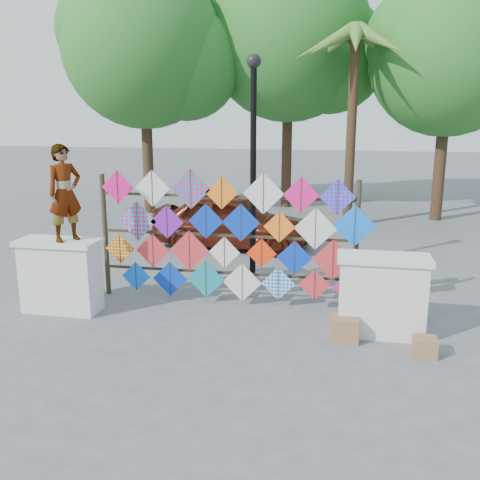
{
  "coord_description": "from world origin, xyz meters",
  "views": [
    {
      "loc": [
        2.04,
        -8.29,
        3.43
      ],
      "look_at": [
        0.31,
        0.6,
        1.23
      ],
      "focal_mm": 40.0,
      "sensor_mm": 36.0,
      "label": 1
    }
  ],
  "objects_px": {
    "sedan": "(232,221)",
    "lamppost": "(253,150)",
    "kite_rack": "(230,238)",
    "vendor_woman": "(65,193)"
  },
  "relations": [
    {
      "from": "lamppost",
      "to": "sedan",
      "type": "bearing_deg",
      "value": 110.0
    },
    {
      "from": "sedan",
      "to": "lamppost",
      "type": "relative_size",
      "value": 0.91
    },
    {
      "from": "sedan",
      "to": "lamppost",
      "type": "xyz_separation_m",
      "value": [
        1.01,
        -2.76,
        2.0
      ]
    },
    {
      "from": "kite_rack",
      "to": "lamppost",
      "type": "xyz_separation_m",
      "value": [
        0.19,
        1.27,
        1.46
      ]
    },
    {
      "from": "kite_rack",
      "to": "sedan",
      "type": "bearing_deg",
      "value": 101.43
    },
    {
      "from": "sedan",
      "to": "vendor_woman",
      "type": "bearing_deg",
      "value": 163.24
    },
    {
      "from": "kite_rack",
      "to": "vendor_woman",
      "type": "distance_m",
      "value": 2.9
    },
    {
      "from": "lamppost",
      "to": "kite_rack",
      "type": "bearing_deg",
      "value": -98.54
    },
    {
      "from": "vendor_woman",
      "to": "sedan",
      "type": "relative_size",
      "value": 0.4
    },
    {
      "from": "vendor_woman",
      "to": "lamppost",
      "type": "xyz_separation_m",
      "value": [
        2.8,
        2.2,
        0.6
      ]
    }
  ]
}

